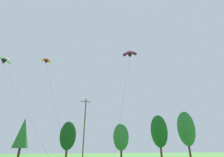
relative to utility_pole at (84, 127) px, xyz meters
The scene contains 9 objects.
treeline_tree_c 19.29m from the utility_pole, 134.97° to the left, with size 3.83×3.83×10.15m.
treeline_tree_d 14.64m from the utility_pole, 98.58° to the left, with size 4.45×4.45×9.80m.
treeline_tree_e 15.26m from the utility_pole, 39.13° to the left, with size 4.28×4.28×9.18m.
treeline_tree_f 29.66m from the utility_pole, 26.56° to the left, with size 5.32×5.32×13.03m.
treeline_tree_g 41.69m from the utility_pole, 21.03° to the left, with size 5.95×5.95×15.37m.
utility_pole is the anchor object (origin of this frame).
parafoil_kite_high_white 20.66m from the utility_pole, behind, with size 12.18×16.00×17.56m.
parafoil_kite_mid_red_yellow 16.13m from the utility_pole, 166.58° to the right, with size 6.04×15.65×18.63m.
parafoil_kite_far_magenta 18.17m from the utility_pole, 47.10° to the right, with size 8.41×10.67×20.20m.
Camera 1 is at (-3.60, 5.92, 2.43)m, focal length 27.15 mm.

